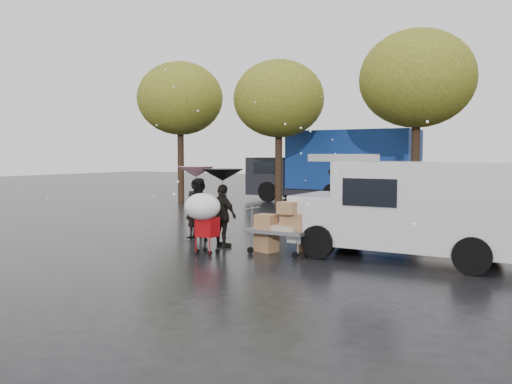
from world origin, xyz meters
The scene contains 14 objects.
ground centered at (0.00, 0.00, 0.00)m, with size 90.00×90.00×0.00m, color black.
person_pink centered at (-1.43, 1.21, 0.83)m, with size 0.60×0.40×1.65m, color black.
person_middle centered at (-0.98, 0.80, 0.86)m, with size 0.83×0.65×1.71m, color black.
person_black centered at (0.19, 0.19, 0.80)m, with size 0.94×0.39×1.61m, color black.
umbrella_pink centered at (-1.43, 1.21, 1.87)m, with size 1.08×1.08×2.02m.
umbrella_black centered at (0.19, 0.19, 1.84)m, with size 1.08×1.08×2.00m.
vendor_cart centered at (1.95, 0.08, 0.73)m, with size 1.52×0.80×1.27m.
shopping_cart centered at (0.42, -0.95, 1.06)m, with size 0.84×0.84×1.46m.
white_van centered at (4.71, 1.02, 1.16)m, with size 4.91×2.18×2.20m.
blue_truck centered at (-2.22, 13.52, 1.76)m, with size 8.30×2.60×3.50m.
box_ground_near centered at (1.47, 0.20, 0.22)m, with size 0.49×0.39×0.44m, color olive.
box_ground_far centered at (2.24, 0.80, 0.16)m, with size 0.41×0.32×0.32m, color olive.
yellow_taxi centered at (3.68, 13.40, 0.84)m, with size 1.99×4.94×1.68m, color #F5A60C.
tree_row centered at (-0.47, 10.00, 5.02)m, with size 21.60×4.40×7.12m.
Camera 1 is at (7.91, -11.12, 2.37)m, focal length 38.00 mm.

